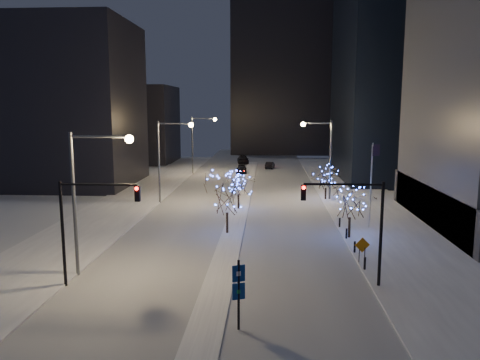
# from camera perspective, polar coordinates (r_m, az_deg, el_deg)

# --- Properties ---
(ground) EXTENTS (160.00, 160.00, 0.00)m
(ground) POSITION_cam_1_polar(r_m,az_deg,el_deg) (31.02, -2.83, -13.19)
(ground) COLOR white
(ground) RESTS_ON ground
(road) EXTENTS (20.00, 130.00, 0.02)m
(road) POSITION_cam_1_polar(r_m,az_deg,el_deg) (64.70, 0.57, -1.48)
(road) COLOR silver
(road) RESTS_ON ground
(median) EXTENTS (2.00, 80.00, 0.15)m
(median) POSITION_cam_1_polar(r_m,az_deg,el_deg) (59.79, 0.32, -2.28)
(median) COLOR white
(median) RESTS_ON ground
(east_sidewalk) EXTENTS (10.00, 90.00, 0.15)m
(east_sidewalk) POSITION_cam_1_polar(r_m,az_deg,el_deg) (51.29, 16.70, -4.54)
(east_sidewalk) COLOR white
(east_sidewalk) RESTS_ON ground
(west_sidewalk) EXTENTS (8.00, 90.00, 0.15)m
(west_sidewalk) POSITION_cam_1_polar(r_m,az_deg,el_deg) (52.82, -15.69, -4.12)
(west_sidewalk) COLOR white
(west_sidewalk) RESTS_ON ground
(filler_west_near) EXTENTS (22.00, 18.00, 24.00)m
(filler_west_near) POSITION_cam_1_polar(r_m,az_deg,el_deg) (75.35, -21.25, 8.55)
(filler_west_near) COLOR black
(filler_west_near) RESTS_ON ground
(filler_west_far) EXTENTS (18.00, 16.00, 16.00)m
(filler_west_far) POSITION_cam_1_polar(r_m,az_deg,el_deg) (102.88, -13.11, 6.62)
(filler_west_far) COLOR black
(filler_west_far) RESTS_ON ground
(horizon_block) EXTENTS (24.00, 14.00, 42.00)m
(horizon_block) POSITION_cam_1_polar(r_m,az_deg,el_deg) (120.96, 4.92, 13.29)
(horizon_block) COLOR black
(horizon_block) RESTS_ON ground
(street_lamp_w_near) EXTENTS (4.40, 0.56, 10.00)m
(street_lamp_w_near) POSITION_cam_1_polar(r_m,az_deg,el_deg) (33.30, -18.00, -0.46)
(street_lamp_w_near) COLOR #595E66
(street_lamp_w_near) RESTS_ON ground
(street_lamp_w_mid) EXTENTS (4.40, 0.56, 10.00)m
(street_lamp_w_mid) POSITION_cam_1_polar(r_m,az_deg,el_deg) (57.12, -8.85, 3.60)
(street_lamp_w_mid) COLOR #595E66
(street_lamp_w_mid) RESTS_ON ground
(street_lamp_w_far) EXTENTS (4.40, 0.56, 10.00)m
(street_lamp_w_far) POSITION_cam_1_polar(r_m,az_deg,el_deg) (81.64, -5.11, 5.23)
(street_lamp_w_far) COLOR #595E66
(street_lamp_w_far) RESTS_ON ground
(street_lamp_east) EXTENTS (3.90, 0.56, 10.00)m
(street_lamp_east) POSITION_cam_1_polar(r_m,az_deg,el_deg) (59.19, 10.14, 3.70)
(street_lamp_east) COLOR #595E66
(street_lamp_east) RESTS_ON ground
(traffic_signal_west) EXTENTS (5.26, 0.43, 7.00)m
(traffic_signal_west) POSITION_cam_1_polar(r_m,az_deg,el_deg) (31.62, -18.33, -4.17)
(traffic_signal_west) COLOR black
(traffic_signal_west) RESTS_ON ground
(traffic_signal_east) EXTENTS (5.26, 0.43, 7.00)m
(traffic_signal_east) POSITION_cam_1_polar(r_m,az_deg,el_deg) (30.89, 14.08, -4.28)
(traffic_signal_east) COLOR black
(traffic_signal_east) RESTS_ON ground
(flagpoles) EXTENTS (1.35, 2.60, 8.00)m
(flagpoles) POSITION_cam_1_polar(r_m,az_deg,el_deg) (47.42, 15.79, 0.24)
(flagpoles) COLOR silver
(flagpoles) RESTS_ON east_sidewalk
(bollards) EXTENTS (0.16, 12.16, 0.90)m
(bollards) POSITION_cam_1_polar(r_m,az_deg,el_deg) (40.72, 13.30, -7.11)
(bollards) COLOR black
(bollards) RESTS_ON east_sidewalk
(car_near) EXTENTS (2.05, 4.62, 1.55)m
(car_near) POSITION_cam_1_polar(r_m,az_deg,el_deg) (82.86, 0.18, 1.34)
(car_near) COLOR black
(car_near) RESTS_ON ground
(car_mid) EXTENTS (1.97, 4.01, 1.27)m
(car_mid) POSITION_cam_1_polar(r_m,az_deg,el_deg) (89.78, 3.68, 1.82)
(car_mid) COLOR black
(car_mid) RESTS_ON ground
(car_far) EXTENTS (2.81, 5.69, 1.59)m
(car_far) POSITION_cam_1_polar(r_m,az_deg,el_deg) (97.60, 0.36, 2.50)
(car_far) COLOR black
(car_far) RESTS_ON ground
(holiday_tree_median_near) EXTENTS (5.02, 5.02, 5.59)m
(holiday_tree_median_near) POSITION_cam_1_polar(r_m,az_deg,el_deg) (42.72, -1.59, -1.82)
(holiday_tree_median_near) COLOR black
(holiday_tree_median_near) RESTS_ON median
(holiday_tree_median_far) EXTENTS (3.60, 3.60, 4.27)m
(holiday_tree_median_far) POSITION_cam_1_polar(r_m,az_deg,el_deg) (53.21, -0.19, -0.50)
(holiday_tree_median_far) COLOR black
(holiday_tree_median_far) RESTS_ON median
(holiday_tree_plaza_near) EXTENTS (4.41, 4.41, 5.01)m
(holiday_tree_plaza_near) POSITION_cam_1_polar(r_m,az_deg,el_deg) (42.43, 13.29, -2.56)
(holiday_tree_plaza_near) COLOR black
(holiday_tree_plaza_near) RESTS_ON east_sidewalk
(holiday_tree_plaza_far) EXTENTS (4.57, 4.57, 4.32)m
(holiday_tree_plaza_far) POSITION_cam_1_polar(r_m,az_deg,el_deg) (59.66, 10.44, 0.28)
(holiday_tree_plaza_far) COLOR black
(holiday_tree_plaza_far) RESTS_ON east_sidewalk
(wayfinding_sign) EXTENTS (0.66, 0.34, 3.83)m
(wayfinding_sign) POSITION_cam_1_polar(r_m,az_deg,el_deg) (25.00, -0.17, -12.96)
(wayfinding_sign) COLOR black
(wayfinding_sign) RESTS_ON ground
(construction_sign) EXTENTS (1.15, 0.27, 1.92)m
(construction_sign) POSITION_cam_1_polar(r_m,az_deg,el_deg) (36.37, 14.68, -7.94)
(construction_sign) COLOR black
(construction_sign) RESTS_ON east_sidewalk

